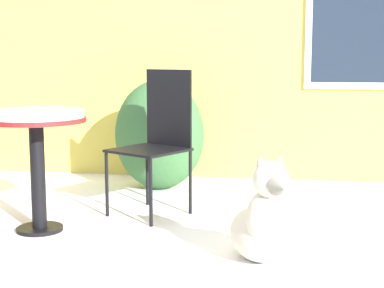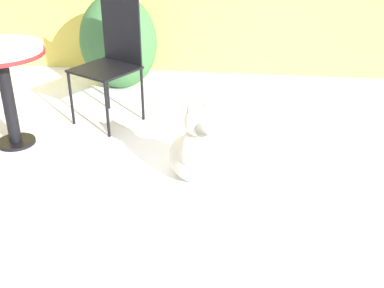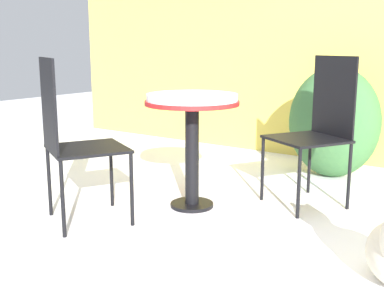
# 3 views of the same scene
# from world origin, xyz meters

# --- Properties ---
(ground_plane) EXTENTS (16.00, 16.00, 0.00)m
(ground_plane) POSITION_xyz_m (0.00, 0.00, 0.00)
(ground_plane) COLOR white
(shrub_left) EXTENTS (0.77, 0.66, 0.95)m
(shrub_left) POSITION_xyz_m (-0.44, 1.61, 0.47)
(shrub_left) COLOR #386638
(shrub_left) RESTS_ON ground_plane
(patio_table) EXTENTS (0.65, 0.65, 0.80)m
(patio_table) POSITION_xyz_m (-0.96, 0.25, 0.65)
(patio_table) COLOR black
(patio_table) RESTS_ON ground_plane
(patio_chair_near_table) EXTENTS (0.63, 0.63, 1.05)m
(patio_chair_near_table) POSITION_xyz_m (-0.29, 0.83, 0.57)
(patio_chair_near_table) COLOR black
(patio_chair_near_table) RESTS_ON ground_plane
(dog) EXTENTS (0.46, 0.64, 0.62)m
(dog) POSITION_xyz_m (0.51, -0.15, 0.22)
(dog) COLOR beige
(dog) RESTS_ON ground_plane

